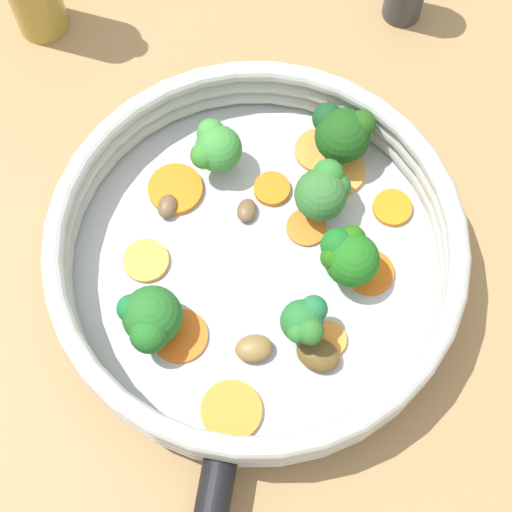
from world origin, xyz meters
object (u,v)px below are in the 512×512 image
(carrot_slice_0, at_px, (306,228))
(broccoli_floret_3, at_px, (215,148))
(carrot_slice_8, at_px, (370,272))
(broccoli_floret_0, at_px, (343,133))
(mushroom_piece_2, at_px, (167,206))
(broccoli_floret_2, at_px, (323,191))
(carrot_slice_1, at_px, (328,340))
(carrot_slice_10, at_px, (175,189))
(carrot_slice_3, at_px, (146,261))
(broccoli_floret_1, at_px, (150,319))
(skillet, at_px, (256,267))
(carrot_slice_9, at_px, (272,189))
(mushroom_piece_1, at_px, (247,210))
(mushroom_piece_0, at_px, (318,354))
(broccoli_floret_4, at_px, (348,256))
(carrot_slice_5, at_px, (180,336))
(mushroom_piece_3, at_px, (254,348))
(carrot_slice_7, at_px, (231,411))
(broccoli_floret_5, at_px, (304,322))
(carrot_slice_4, at_px, (324,153))
(carrot_slice_6, at_px, (339,171))

(carrot_slice_0, relative_size, broccoli_floret_3, 0.66)
(carrot_slice_8, bearing_deg, broccoli_floret_0, -51.55)
(broccoli_floret_0, bearing_deg, mushroom_piece_2, 47.62)
(broccoli_floret_2, bearing_deg, mushroom_piece_2, 28.43)
(carrot_slice_1, xyz_separation_m, carrot_slice_10, (0.16, -0.06, 0.00))
(carrot_slice_3, distance_m, broccoli_floret_1, 0.06)
(skillet, relative_size, carrot_slice_3, 8.37)
(carrot_slice_9, bearing_deg, mushroom_piece_1, 72.69)
(mushroom_piece_0, bearing_deg, mushroom_piece_2, -18.61)
(carrot_slice_10, bearing_deg, carrot_slice_9, -152.26)
(broccoli_floret_4, bearing_deg, mushroom_piece_1, -5.78)
(carrot_slice_5, relative_size, mushroom_piece_3, 1.50)
(skillet, bearing_deg, carrot_slice_1, 158.37)
(carrot_slice_5, distance_m, carrot_slice_7, 0.07)
(broccoli_floret_4, distance_m, broccoli_floret_5, 0.06)
(carrot_slice_4, height_order, broccoli_floret_0, broccoli_floret_0)
(skillet, bearing_deg, carrot_slice_10, -16.60)
(carrot_slice_5, distance_m, broccoli_floret_5, 0.10)
(carrot_slice_4, bearing_deg, carrot_slice_10, 42.91)
(broccoli_floret_2, xyz_separation_m, mushroom_piece_0, (-0.05, 0.11, -0.02))
(broccoli_floret_4, bearing_deg, carrot_slice_10, -0.11)
(carrot_slice_1, xyz_separation_m, carrot_slice_8, (-0.01, -0.06, 0.00))
(carrot_slice_1, xyz_separation_m, carrot_slice_5, (0.10, 0.05, -0.00))
(carrot_slice_3, relative_size, carrot_slice_7, 0.79)
(broccoli_floret_0, bearing_deg, carrot_slice_6, 116.08)
(carrot_slice_5, distance_m, mushroom_piece_2, 0.11)
(mushroom_piece_2, bearing_deg, carrot_slice_4, -130.78)
(carrot_slice_0, height_order, broccoli_floret_5, broccoli_floret_5)
(mushroom_piece_0, relative_size, mushroom_piece_3, 1.19)
(broccoli_floret_3, xyz_separation_m, broccoli_floret_4, (-0.13, 0.04, 0.00))
(carrot_slice_9, bearing_deg, skillet, 106.18)
(carrot_slice_9, height_order, mushroom_piece_2, mushroom_piece_2)
(broccoli_floret_5, bearing_deg, broccoli_floret_1, 25.54)
(carrot_slice_6, relative_size, broccoli_floret_0, 0.77)
(carrot_slice_8, height_order, broccoli_floret_2, broccoli_floret_2)
(carrot_slice_3, relative_size, broccoli_floret_5, 0.77)
(carrot_slice_3, xyz_separation_m, broccoli_floret_5, (-0.13, -0.00, 0.03))
(carrot_slice_0, bearing_deg, mushroom_piece_0, 120.96)
(carrot_slice_4, height_order, broccoli_floret_1, broccoli_floret_1)
(carrot_slice_4, bearing_deg, broccoli_floret_3, 34.29)
(carrot_slice_3, distance_m, broccoli_floret_0, 0.18)
(broccoli_floret_5, bearing_deg, broccoli_floret_0, -74.52)
(skillet, xyz_separation_m, carrot_slice_7, (-0.04, 0.11, 0.01))
(carrot_slice_1, bearing_deg, broccoli_floret_3, -32.37)
(carrot_slice_9, bearing_deg, mushroom_piece_2, 39.24)
(skillet, height_order, carrot_slice_10, carrot_slice_10)
(carrot_slice_7, distance_m, mushroom_piece_2, 0.17)
(broccoli_floret_1, height_order, broccoli_floret_5, same)
(carrot_slice_9, bearing_deg, broccoli_floret_5, 128.01)
(carrot_slice_0, distance_m, broccoli_floret_3, 0.09)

